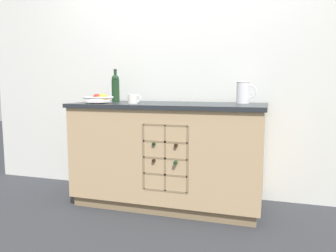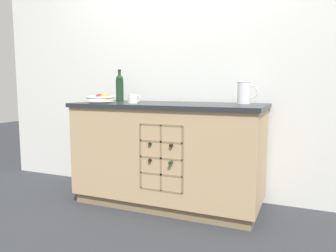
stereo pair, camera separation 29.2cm
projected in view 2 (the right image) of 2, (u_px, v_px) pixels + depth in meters
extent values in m
plane|color=#2D3035|center=(168.00, 204.00, 3.01)|extent=(14.00, 14.00, 0.00)
cube|color=silver|center=(184.00, 65.00, 3.21)|extent=(4.40, 0.06, 2.55)
cube|color=#8B7354|center=(168.00, 199.00, 3.00)|extent=(1.59, 0.59, 0.09)
cube|color=tan|center=(168.00, 151.00, 2.95)|extent=(1.65, 0.65, 0.80)
cube|color=#23282D|center=(168.00, 105.00, 2.90)|extent=(1.69, 0.69, 0.03)
cube|color=#8B7354|center=(166.00, 156.00, 2.71)|extent=(0.37, 0.01, 0.54)
cube|color=#8B7354|center=(143.00, 155.00, 2.74)|extent=(0.02, 0.10, 0.54)
cube|color=#8B7354|center=(185.00, 159.00, 2.59)|extent=(0.02, 0.10, 0.54)
cube|color=#8B7354|center=(163.00, 189.00, 2.70)|extent=(0.37, 0.10, 0.02)
cube|color=#8B7354|center=(163.00, 173.00, 2.68)|extent=(0.37, 0.10, 0.02)
cube|color=#8B7354|center=(163.00, 157.00, 2.67)|extent=(0.37, 0.10, 0.02)
cube|color=#8B7354|center=(163.00, 141.00, 2.65)|extent=(0.37, 0.10, 0.02)
cube|color=#8B7354|center=(163.00, 124.00, 2.63)|extent=(0.37, 0.10, 0.02)
cube|color=#8B7354|center=(163.00, 157.00, 2.67)|extent=(0.02, 0.10, 0.54)
cylinder|color=black|center=(159.00, 156.00, 2.81)|extent=(0.07, 0.19, 0.07)
cylinder|color=black|center=(152.00, 160.00, 2.68)|extent=(0.03, 0.08, 0.03)
cylinder|color=#19381E|center=(179.00, 158.00, 2.74)|extent=(0.07, 0.21, 0.07)
cylinder|color=#19381E|center=(172.00, 162.00, 2.60)|extent=(0.03, 0.09, 0.03)
cylinder|color=black|center=(159.00, 140.00, 2.80)|extent=(0.07, 0.20, 0.07)
cylinder|color=black|center=(152.00, 143.00, 2.67)|extent=(0.03, 0.09, 0.03)
cylinder|color=black|center=(179.00, 142.00, 2.71)|extent=(0.08, 0.19, 0.08)
cylinder|color=black|center=(172.00, 145.00, 2.59)|extent=(0.03, 0.08, 0.03)
cylinder|color=silver|center=(101.00, 102.00, 3.00)|extent=(0.12, 0.12, 0.01)
cone|color=silver|center=(101.00, 99.00, 3.00)|extent=(0.25, 0.25, 0.05)
torus|color=silver|center=(101.00, 97.00, 3.00)|extent=(0.27, 0.27, 0.02)
sphere|color=red|center=(99.00, 98.00, 3.02)|extent=(0.07, 0.07, 0.07)
sphere|color=gold|center=(105.00, 98.00, 2.98)|extent=(0.08, 0.08, 0.08)
sphere|color=gold|center=(107.00, 98.00, 3.04)|extent=(0.07, 0.07, 0.07)
cylinder|color=white|center=(244.00, 93.00, 2.80)|extent=(0.11, 0.11, 0.19)
torus|color=white|center=(244.00, 82.00, 2.79)|extent=(0.12, 0.12, 0.01)
torus|color=white|center=(251.00, 92.00, 2.77)|extent=(0.12, 0.01, 0.12)
cylinder|color=white|center=(133.00, 99.00, 2.89)|extent=(0.09, 0.09, 0.08)
torus|color=white|center=(138.00, 99.00, 2.87)|extent=(0.06, 0.01, 0.06)
cylinder|color=#19381E|center=(120.00, 91.00, 3.24)|extent=(0.08, 0.08, 0.21)
sphere|color=#19381E|center=(120.00, 79.00, 3.22)|extent=(0.07, 0.07, 0.07)
cylinder|color=#19381E|center=(119.00, 75.00, 3.22)|extent=(0.03, 0.03, 0.09)
cylinder|color=black|center=(119.00, 70.00, 3.21)|extent=(0.03, 0.03, 0.01)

